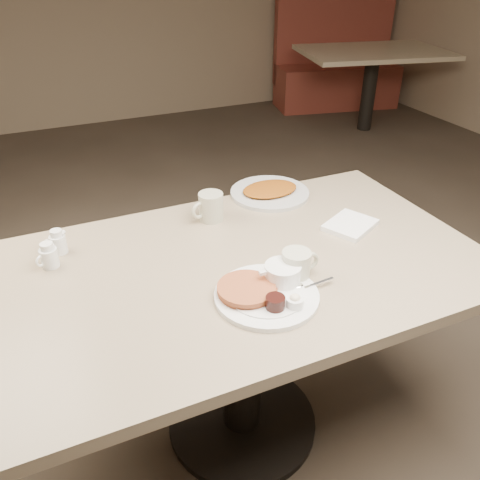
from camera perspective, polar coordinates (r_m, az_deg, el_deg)
name	(u,v)px	position (r m, az deg, el deg)	size (l,w,h in m)	color
room	(243,37)	(1.26, 0.40, 22.62)	(7.04, 8.04, 2.84)	#4C3F33
diner_table	(243,306)	(1.61, 0.29, -7.67)	(1.50, 0.90, 0.75)	tan
main_plate	(267,289)	(1.36, 3.19, -5.73)	(0.36, 0.31, 0.07)	white
coffee_mug_near	(297,265)	(1.42, 6.65, -2.89)	(0.12, 0.09, 0.09)	beige
napkin	(350,225)	(1.73, 12.72, 1.71)	(0.21, 0.20, 0.02)	white
coffee_mug_far	(210,207)	(1.72, -3.49, 3.88)	(0.13, 0.10, 0.10)	beige
creamer_left	(49,256)	(1.58, -21.41, -1.75)	(0.07, 0.07, 0.08)	white
creamer_right	(58,242)	(1.64, -20.47, -0.27)	(0.08, 0.06, 0.08)	white
hash_plate	(270,192)	(1.92, 3.49, 5.66)	(0.32, 0.32, 0.04)	#BAB9B5
booth_back_right	(338,69)	(5.76, 11.41, 18.92)	(1.62, 1.79, 1.12)	brown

